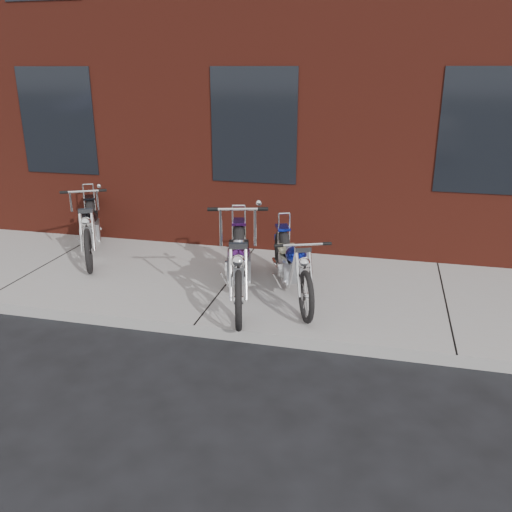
# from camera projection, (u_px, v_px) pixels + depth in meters

# --- Properties ---
(ground) EXTENTS (120.00, 120.00, 0.00)m
(ground) POSITION_uv_depth(u_px,v_px,m) (194.00, 337.00, 6.54)
(ground) COLOR black
(ground) RESTS_ON ground
(sidewalk) EXTENTS (22.00, 3.00, 0.15)m
(sidewalk) POSITION_uv_depth(u_px,v_px,m) (229.00, 285.00, 7.90)
(sidewalk) COLOR #9D9790
(sidewalk) RESTS_ON ground
(building_brick) EXTENTS (22.00, 10.00, 8.00)m
(building_brick) POSITION_uv_depth(u_px,v_px,m) (306.00, 26.00, 12.57)
(building_brick) COLOR #5A1C12
(building_brick) RESTS_ON ground
(chopper_purple) EXTENTS (0.86, 2.45, 1.41)m
(chopper_purple) POSITION_uv_depth(u_px,v_px,m) (239.00, 265.00, 7.16)
(chopper_purple) COLOR black
(chopper_purple) RESTS_ON sidewalk
(chopper_blue) EXTENTS (0.94, 2.12, 0.97)m
(chopper_blue) POSITION_uv_depth(u_px,v_px,m) (292.00, 266.00, 7.26)
(chopper_blue) COLOR black
(chopper_blue) RESTS_ON sidewalk
(chopper_third) EXTENTS (1.22, 2.16, 1.21)m
(chopper_third) POSITION_uv_depth(u_px,v_px,m) (90.00, 229.00, 8.84)
(chopper_third) COLOR black
(chopper_third) RESTS_ON sidewalk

